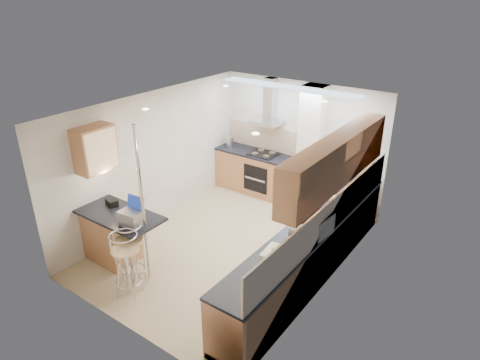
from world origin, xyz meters
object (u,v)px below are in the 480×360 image
Objects in this scene: bar_stool_near at (131,254)px; microwave at (312,226)px; bar_stool_end at (127,265)px; bread_bin at (275,258)px; laptop at (131,218)px.

microwave is at bearing 31.26° from bar_stool_near.
bread_bin is at bearing -21.23° from bar_stool_end.
microwave is 2.72m from bar_stool_near.
bar_stool_end is at bearing -62.14° from laptop.
bar_stool_end reaches higher than bar_stool_near.
laptop is 0.56m from bar_stool_near.
bread_bin reaches higher than bar_stool_end.
microwave is 0.57× the size of bar_stool_end.
bar_stool_end is (0.23, -0.36, -0.54)m from laptop.
microwave reaches higher than bar_stool_end.
microwave is 1.61× the size of bread_bin.
bar_stool_end is 2.21m from bread_bin.
bread_bin is (2.23, 0.43, -0.04)m from laptop.
microwave is at bearing 80.33° from bread_bin.
laptop is 0.33× the size of bar_stool_near.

